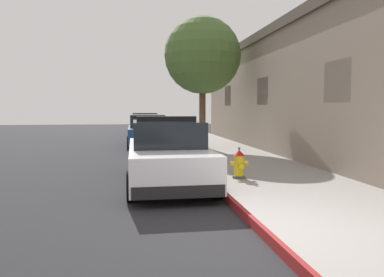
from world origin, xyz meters
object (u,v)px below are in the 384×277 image
(parked_car_silver_ahead, at_px, (147,131))
(parked_car_dark_far, at_px, (145,125))
(fire_hydrant, at_px, (239,164))
(police_cruiser, at_px, (167,154))
(street_tree, at_px, (203,56))

(parked_car_silver_ahead, distance_m, parked_car_dark_far, 7.67)
(parked_car_silver_ahead, relative_size, fire_hydrant, 6.37)
(parked_car_dark_far, xyz_separation_m, fire_hydrant, (1.75, -17.59, -0.23))
(police_cruiser, height_order, street_tree, street_tree)
(fire_hydrant, bearing_deg, police_cruiser, 165.37)
(parked_car_silver_ahead, bearing_deg, street_tree, -47.88)
(parked_car_dark_far, xyz_separation_m, street_tree, (2.21, -10.25, 3.41))
(parked_car_dark_far, relative_size, street_tree, 0.85)
(parked_car_silver_ahead, height_order, fire_hydrant, parked_car_silver_ahead)
(parked_car_silver_ahead, distance_m, street_tree, 4.87)
(parked_car_dark_far, relative_size, fire_hydrant, 6.37)
(fire_hydrant, distance_m, street_tree, 8.20)
(parked_car_silver_ahead, bearing_deg, fire_hydrant, -79.30)
(police_cruiser, relative_size, parked_car_dark_far, 1.00)
(parked_car_dark_far, bearing_deg, fire_hydrant, -84.31)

